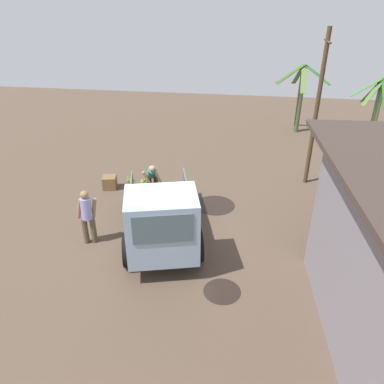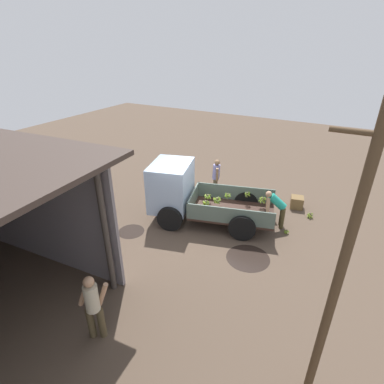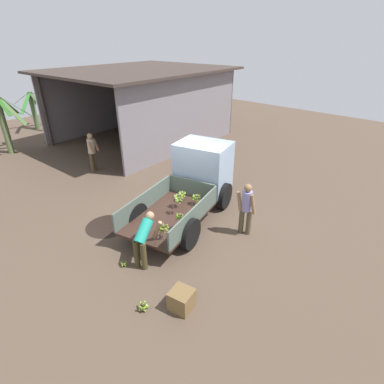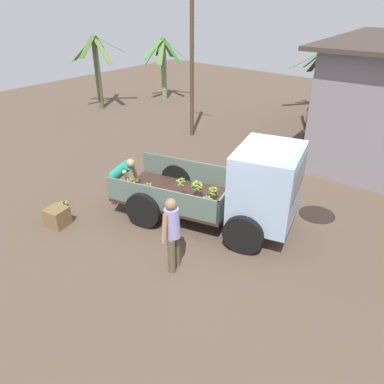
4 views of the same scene
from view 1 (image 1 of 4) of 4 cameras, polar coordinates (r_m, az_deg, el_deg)
ground at (r=10.95m, az=-3.55°, el=-7.99°), size 36.00×36.00×0.00m
mud_patch_0 at (r=9.48m, az=4.61°, el=-14.85°), size 0.92×0.92×0.01m
mud_patch_1 at (r=12.83m, az=3.53°, el=-2.01°), size 1.35×1.35×0.01m
cargo_truck at (r=9.90m, az=-4.65°, el=-4.56°), size 4.76×2.92×2.15m
utility_pole at (r=14.02m, az=18.47°, el=11.92°), size 1.12×0.15×5.50m
banana_palm_2 at (r=19.98m, az=16.17°, el=13.92°), size 2.46×2.62×3.36m
banana_palm_3 at (r=19.63m, az=26.32°, el=11.34°), size 2.24×2.34×3.07m
person_foreground_visitor at (r=10.94m, az=-15.68°, el=-3.34°), size 0.40×0.63×1.67m
person_worker_loading at (r=13.01m, az=-6.04°, el=2.35°), size 0.81×0.71×1.37m
person_bystander_near_shed at (r=11.02m, az=25.13°, el=-4.79°), size 0.69×0.55×1.71m
banana_bunch_on_ground_0 at (r=13.70m, az=-4.17°, el=0.45°), size 0.18×0.18×0.16m
banana_bunch_on_ground_1 at (r=14.53m, az=-9.45°, el=1.98°), size 0.24×0.24×0.21m
wooden_crate_0 at (r=14.14m, az=-12.43°, el=1.44°), size 0.57×0.57×0.47m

